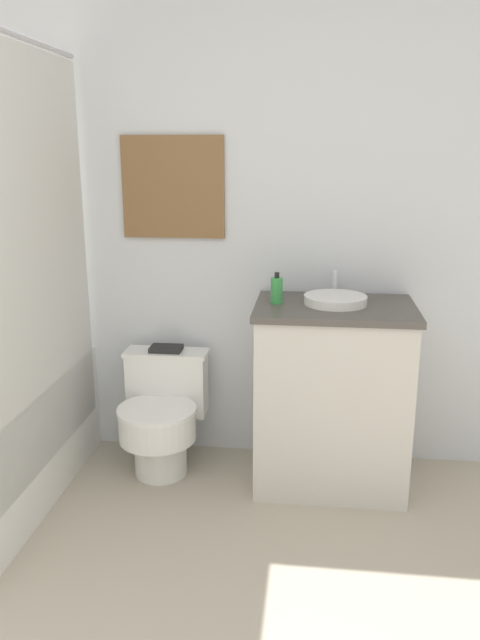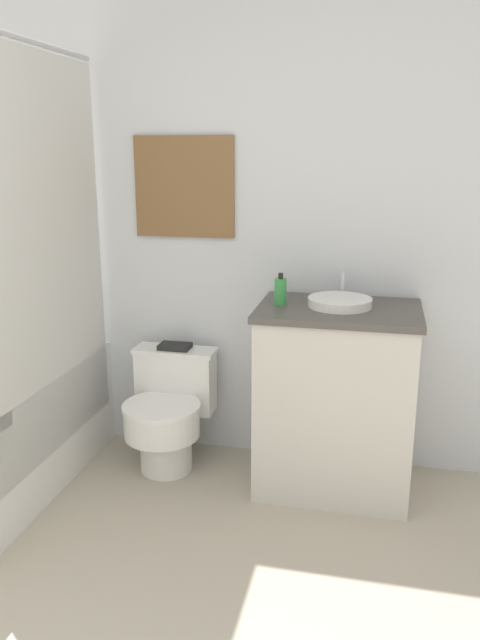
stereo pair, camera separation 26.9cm
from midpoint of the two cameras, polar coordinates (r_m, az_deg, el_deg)
wall_back at (r=3.15m, az=-1.81°, el=9.80°), size 3.25×0.07×2.50m
toilet at (r=3.15m, az=-4.14°, el=-8.44°), size 0.42×0.49×0.58m
vanity at (r=2.95m, az=11.32°, el=-7.16°), size 0.72×0.52×0.88m
sink at (r=2.83m, az=11.82°, el=1.60°), size 0.29×0.32×0.13m
soap_bottle at (r=2.83m, az=6.45°, el=2.63°), size 0.06×0.06×0.14m
book_on_tank at (r=3.16m, az=-3.55°, el=-2.46°), size 0.16×0.11×0.02m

